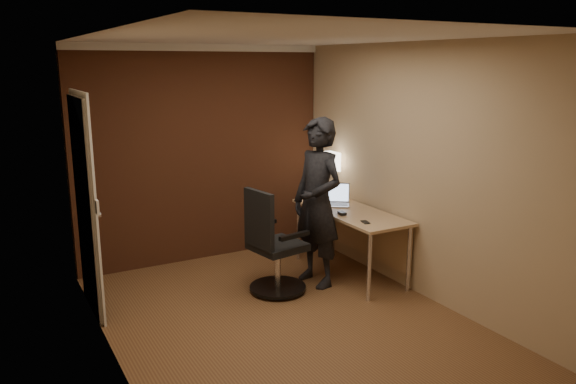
% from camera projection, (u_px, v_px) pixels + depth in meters
% --- Properties ---
extents(room, '(4.00, 4.00, 4.00)m').
position_uv_depth(room, '(193.00, 151.00, 6.02)').
color(room, brown).
rests_on(room, ground).
extents(desk, '(0.60, 1.50, 0.73)m').
position_uv_depth(desk, '(355.00, 221.00, 6.15)').
color(desk, tan).
rests_on(desk, ground).
extents(desk_lamp, '(0.22, 0.22, 0.54)m').
position_uv_depth(desk_lamp, '(328.00, 162.00, 6.62)').
color(desk_lamp, silver).
rests_on(desk_lamp, desk).
extents(laptop, '(0.42, 0.40, 0.23)m').
position_uv_depth(laptop, '(335.00, 199.00, 6.34)').
color(laptop, silver).
rests_on(laptop, desk).
extents(mouse, '(0.07, 0.11, 0.03)m').
position_uv_depth(mouse, '(342.00, 213.00, 5.91)').
color(mouse, black).
rests_on(mouse, desk).
extents(phone, '(0.09, 0.13, 0.01)m').
position_uv_depth(phone, '(365.00, 222.00, 5.63)').
color(phone, black).
rests_on(phone, desk).
extents(office_chair, '(0.58, 0.64, 1.07)m').
position_uv_depth(office_chair, '(272.00, 249.00, 5.63)').
color(office_chair, black).
rests_on(office_chair, ground).
extents(person, '(0.52, 0.70, 1.76)m').
position_uv_depth(person, '(317.00, 203.00, 5.80)').
color(person, black).
rests_on(person, ground).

